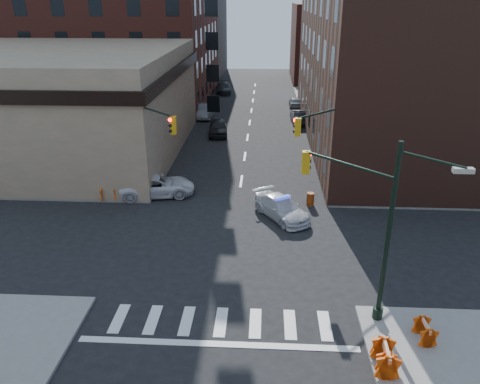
# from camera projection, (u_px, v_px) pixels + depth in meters

# --- Properties ---
(ground) EXTENTS (140.00, 140.00, 0.00)m
(ground) POSITION_uv_depth(u_px,v_px,m) (232.00, 245.00, 26.61)
(ground) COLOR black
(ground) RESTS_ON ground
(sidewalk_nw) EXTENTS (34.00, 54.50, 0.15)m
(sidewalk_nw) POSITION_uv_depth(u_px,v_px,m) (66.00, 110.00, 57.90)
(sidewalk_nw) COLOR gray
(sidewalk_nw) RESTS_ON ground
(sidewalk_ne) EXTENTS (34.00, 54.50, 0.15)m
(sidewalk_ne) POSITION_uv_depth(u_px,v_px,m) (444.00, 115.00, 55.56)
(sidewalk_ne) COLOR gray
(sidewalk_ne) RESTS_ON ground
(bank_building) EXTENTS (22.00, 22.00, 9.00)m
(bank_building) POSITION_uv_depth(u_px,v_px,m) (52.00, 102.00, 40.92)
(bank_building) COLOR #9E8467
(bank_building) RESTS_ON ground
(apartment_block) EXTENTS (25.00, 25.00, 24.00)m
(apartment_block) POSITION_uv_depth(u_px,v_px,m) (109.00, 5.00, 59.72)
(apartment_block) COLOR #5D261D
(apartment_block) RESTS_ON ground
(commercial_row_ne) EXTENTS (14.00, 34.00, 14.00)m
(commercial_row_ne) POSITION_uv_depth(u_px,v_px,m) (386.00, 66.00, 43.95)
(commercial_row_ne) COLOR #4B281E
(commercial_row_ne) RESTS_ON ground
(filler_nw) EXTENTS (20.00, 18.00, 16.00)m
(filler_nw) POSITION_uv_depth(u_px,v_px,m) (165.00, 28.00, 81.39)
(filler_nw) COLOR brown
(filler_nw) RESTS_ON ground
(filler_ne) EXTENTS (16.00, 16.00, 12.00)m
(filler_ne) POSITION_uv_depth(u_px,v_px,m) (341.00, 43.00, 76.96)
(filler_ne) COLOR #5D261D
(filler_ne) RESTS_ON ground
(signal_pole_se) EXTENTS (5.40, 5.27, 8.00)m
(signal_pole_se) POSITION_uv_depth(u_px,v_px,m) (366.00, 217.00, 19.43)
(signal_pole_se) COLOR black
(signal_pole_se) RESTS_ON sidewalk_se
(signal_pole_nw) EXTENTS (3.58, 3.67, 8.00)m
(signal_pole_nw) POSITION_uv_depth(u_px,v_px,m) (147.00, 143.00, 30.14)
(signal_pole_nw) COLOR black
(signal_pole_nw) RESTS_ON sidewalk_nw
(signal_pole_ne) EXTENTS (3.67, 3.58, 8.00)m
(signal_pole_ne) POSITION_uv_depth(u_px,v_px,m) (329.00, 146.00, 29.56)
(signal_pole_ne) COLOR black
(signal_pole_ne) RESTS_ON sidewalk_ne
(tree_ne_near) EXTENTS (3.00, 3.00, 4.85)m
(tree_ne_near) POSITION_uv_depth(u_px,v_px,m) (321.00, 96.00, 48.81)
(tree_ne_near) COLOR black
(tree_ne_near) RESTS_ON sidewalk_ne
(tree_ne_far) EXTENTS (3.00, 3.00, 4.85)m
(tree_ne_far) POSITION_uv_depth(u_px,v_px,m) (314.00, 83.00, 56.17)
(tree_ne_far) COLOR black
(tree_ne_far) RESTS_ON sidewalk_ne
(police_car) EXTENTS (4.09, 4.89, 1.34)m
(police_car) POSITION_uv_depth(u_px,v_px,m) (282.00, 208.00, 29.71)
(police_car) COLOR silver
(police_car) RESTS_ON ground
(pickup) EXTENTS (5.66, 3.52, 1.46)m
(pickup) POSITION_uv_depth(u_px,v_px,m) (157.00, 186.00, 33.00)
(pickup) COLOR silver
(pickup) RESTS_ON ground
(parked_car_wnear) EXTENTS (2.24, 4.68, 1.54)m
(parked_car_wnear) POSITION_uv_depth(u_px,v_px,m) (218.00, 127.00, 47.49)
(parked_car_wnear) COLOR black
(parked_car_wnear) RESTS_ON ground
(parked_car_wfar) EXTENTS (1.90, 4.71, 1.52)m
(parked_car_wfar) POSITION_uv_depth(u_px,v_px,m) (206.00, 111.00, 54.27)
(parked_car_wfar) COLOR gray
(parked_car_wfar) RESTS_ON ground
(parked_car_wdeep) EXTENTS (2.68, 5.36, 1.49)m
(parked_car_wdeep) POSITION_uv_depth(u_px,v_px,m) (223.00, 88.00, 68.05)
(parked_car_wdeep) COLOR black
(parked_car_wdeep) RESTS_ON ground
(parked_car_enear) EXTENTS (1.93, 4.73, 1.52)m
(parked_car_enear) POSITION_uv_depth(u_px,v_px,m) (299.00, 116.00, 51.84)
(parked_car_enear) COLOR black
(parked_car_enear) RESTS_ON ground
(parked_car_efar) EXTENTS (1.56, 3.79, 1.28)m
(parked_car_efar) POSITION_uv_depth(u_px,v_px,m) (295.00, 102.00, 59.52)
(parked_car_efar) COLOR #96989F
(parked_car_efar) RESTS_ON ground
(pedestrian_a) EXTENTS (0.63, 0.46, 1.59)m
(pedestrian_a) POSITION_uv_depth(u_px,v_px,m) (88.00, 187.00, 32.30)
(pedestrian_a) COLOR black
(pedestrian_a) RESTS_ON sidewalk_nw
(pedestrian_b) EXTENTS (0.82, 0.67, 1.59)m
(pedestrian_b) POSITION_uv_depth(u_px,v_px,m) (74.00, 177.00, 34.00)
(pedestrian_b) COLOR black
(pedestrian_b) RESTS_ON sidewalk_nw
(pedestrian_c) EXTENTS (1.00, 0.80, 1.59)m
(pedestrian_c) POSITION_uv_depth(u_px,v_px,m) (68.00, 186.00, 32.37)
(pedestrian_c) COLOR #202630
(pedestrian_c) RESTS_ON sidewalk_nw
(barrel_road) EXTENTS (0.62, 0.62, 0.89)m
(barrel_road) POSITION_uv_depth(u_px,v_px,m) (310.00, 199.00, 31.56)
(barrel_road) COLOR #D6460A
(barrel_road) RESTS_ON ground
(barrel_bank) EXTENTS (0.54, 0.54, 0.89)m
(barrel_bank) POSITION_uv_depth(u_px,v_px,m) (163.00, 186.00, 33.71)
(barrel_bank) COLOR #EB540B
(barrel_bank) RESTS_ON ground
(barricade_se_a) EXTENTS (0.61, 1.14, 0.84)m
(barricade_se_a) POSITION_uv_depth(u_px,v_px,m) (425.00, 332.00, 18.91)
(barricade_se_a) COLOR #C14E09
(barricade_se_a) RESTS_ON sidewalk_se
(barricade_se_b) EXTENTS (0.59, 1.17, 0.88)m
(barricade_se_b) POSITION_uv_depth(u_px,v_px,m) (383.00, 354.00, 17.71)
(barricade_se_b) COLOR orange
(barricade_se_b) RESTS_ON sidewalk_se
(barricade_se_c) EXTENTS (0.75, 1.40, 1.03)m
(barricade_se_c) POSITION_uv_depth(u_px,v_px,m) (385.00, 358.00, 17.38)
(barricade_se_c) COLOR #E24F0A
(barricade_se_c) RESTS_ON sidewalk_se
(barricade_nw_a) EXTENTS (1.19, 0.68, 0.85)m
(barricade_nw_a) POSITION_uv_depth(u_px,v_px,m) (139.00, 189.00, 32.82)
(barricade_nw_a) COLOR #C64409
(barricade_nw_a) RESTS_ON sidewalk_nw
(barricade_nw_b) EXTENTS (1.29, 0.80, 0.90)m
(barricade_nw_b) POSITION_uv_depth(u_px,v_px,m) (109.00, 193.00, 32.08)
(barricade_nw_b) COLOR #E45F0A
(barricade_nw_b) RESTS_ON sidewalk_nw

